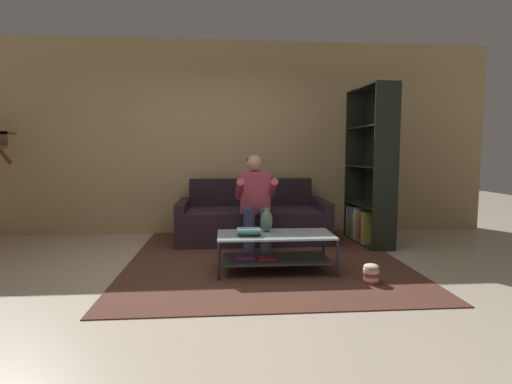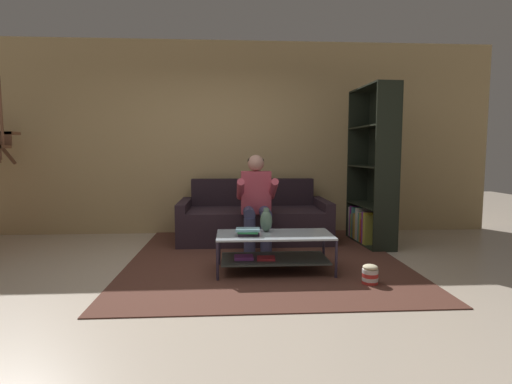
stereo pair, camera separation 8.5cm
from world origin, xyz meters
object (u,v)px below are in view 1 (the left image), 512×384
Objects in this scene: person_seated_center at (256,198)px; vase at (267,221)px; book_stack at (249,232)px; popcorn_tub at (371,274)px; bookshelf at (370,187)px; couch at (252,220)px; coffee_table at (274,247)px.

vase is at bearing -86.50° from person_seated_center.
popcorn_tub is at bearing -18.95° from book_stack.
bookshelf reaches higher than vase.
person_seated_center is 4.88× the size of book_stack.
vase is 1.02× the size of book_stack.
couch is at bearing 170.57° from bookshelf.
book_stack is (-0.15, -1.02, -0.22)m from person_seated_center.
bookshelf is (1.60, 0.31, 0.10)m from person_seated_center.
bookshelf is 1.94m from popcorn_tub.
person_seated_center reaches higher than coffee_table.
couch reaches higher than coffee_table.
coffee_table is 0.29m from vase.
bookshelf is at bearing 40.39° from coffee_table.
book_stack is (-0.20, -0.19, -0.08)m from vase.
bookshelf reaches higher than person_seated_center.
coffee_table is 4.70× the size of vase.
couch is 0.68m from person_seated_center.
book_stack is (-0.26, -0.06, 0.17)m from coffee_table.
person_seated_center is 0.57× the size of bookshelf.
book_stack is at bearing 161.05° from popcorn_tub.
coffee_table reaches higher than popcorn_tub.
couch is at bearing 92.08° from vase.
vase is at bearing 44.01° from book_stack.
couch is 1.53m from coffee_table.
couch is 1.42m from vase.
person_seated_center is at bearing 96.70° from coffee_table.
bookshelf reaches higher than coffee_table.
vase is (0.05, -0.83, -0.14)m from person_seated_center.
vase is (-0.06, 0.13, 0.25)m from coffee_table.
book_stack is at bearing -135.99° from vase.
couch is 1.71× the size of person_seated_center.
person_seated_center is at bearing 81.75° from book_stack.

